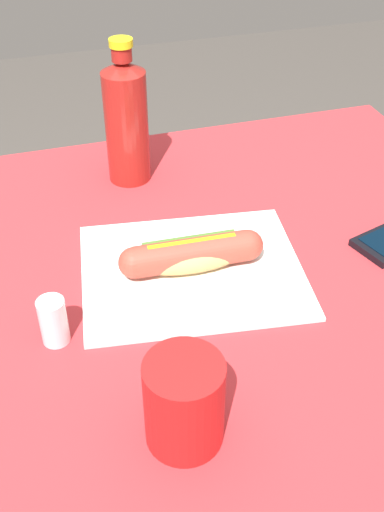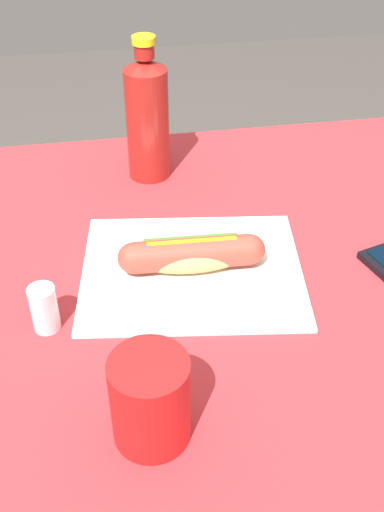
{
  "view_description": "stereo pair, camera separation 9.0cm",
  "coord_description": "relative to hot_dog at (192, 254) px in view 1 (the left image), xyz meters",
  "views": [
    {
      "loc": [
        -0.17,
        -0.68,
        1.32
      ],
      "look_at": [
        0.03,
        -0.01,
        0.77
      ],
      "focal_mm": 43.45,
      "sensor_mm": 36.0,
      "label": 1
    },
    {
      "loc": [
        -0.09,
        -0.71,
        1.32
      ],
      "look_at": [
        0.03,
        -0.01,
        0.77
      ],
      "focal_mm": 43.45,
      "sensor_mm": 36.0,
      "label": 2
    }
  ],
  "objects": [
    {
      "name": "dining_table",
      "position": [
        -0.03,
        0.01,
        -0.16
      ],
      "size": [
        1.15,
        0.86,
        0.74
      ],
      "color": "brown",
      "rests_on": "ground"
    },
    {
      "name": "hot_dog",
      "position": [
        0.0,
        0.0,
        0.0
      ],
      "size": [
        0.22,
        0.06,
        0.05
      ],
      "color": "tan",
      "rests_on": "paper_wrapper"
    },
    {
      "name": "soda_bottle",
      "position": [
        -0.03,
        0.29,
        0.08
      ],
      "size": [
        0.08,
        0.08,
        0.25
      ],
      "color": "maroon",
      "rests_on": "dining_table"
    },
    {
      "name": "paper_wrapper",
      "position": [
        -0.0,
        -0.0,
        -0.03
      ],
      "size": [
        0.36,
        0.31,
        0.01
      ],
      "primitive_type": "cube",
      "rotation": [
        0.0,
        0.0,
        -0.13
      ],
      "color": "white",
      "rests_on": "dining_table"
    },
    {
      "name": "drinking_cup",
      "position": [
        -0.09,
        -0.27,
        0.02
      ],
      "size": [
        0.09,
        0.09,
        0.11
      ],
      "primitive_type": "cylinder",
      "color": "red",
      "rests_on": "dining_table"
    },
    {
      "name": "salt_shaker",
      "position": [
        -0.21,
        -0.08,
        0.0
      ],
      "size": [
        0.04,
        0.04,
        0.07
      ],
      "primitive_type": "cylinder",
      "color": "silver",
      "rests_on": "dining_table"
    }
  ]
}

